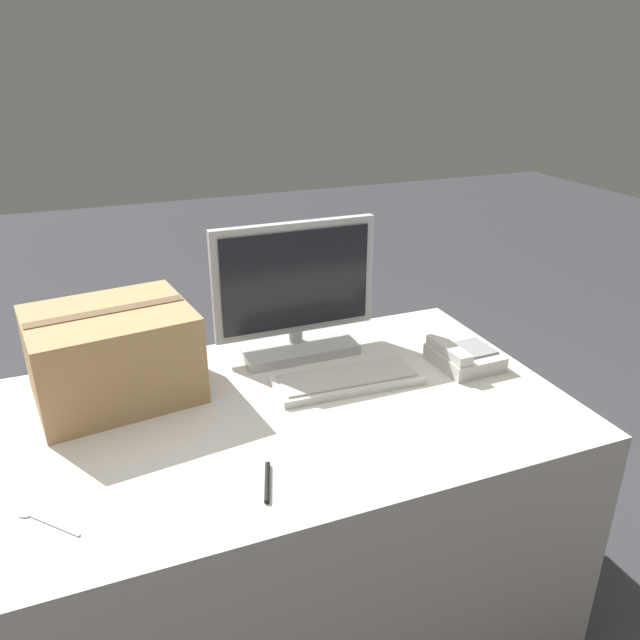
{
  "coord_description": "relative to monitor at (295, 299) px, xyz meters",
  "views": [
    {
      "loc": [
        -0.29,
        -1.36,
        1.62
      ],
      "look_at": [
        0.33,
        0.19,
        0.9
      ],
      "focal_mm": 35.0,
      "sensor_mm": 36.0,
      "label": 1
    }
  ],
  "objects": [
    {
      "name": "cardboard_box",
      "position": [
        -0.55,
        -0.08,
        -0.05
      ],
      "size": [
        0.45,
        0.39,
        0.25
      ],
      "rotation": [
        0.0,
        0.0,
        0.14
      ],
      "color": "tan",
      "rests_on": "office_desk"
    },
    {
      "name": "pen_marker",
      "position": [
        -0.28,
        -0.6,
        -0.17
      ],
      "size": [
        0.05,
        0.13,
        0.01
      ],
      "rotation": [
        0.0,
        0.0,
        1.25
      ],
      "color": "black",
      "rests_on": "office_desk"
    },
    {
      "name": "monitor",
      "position": [
        0.0,
        0.0,
        0.0
      ],
      "size": [
        0.51,
        0.21,
        0.41
      ],
      "color": "#B7B7B7",
      "rests_on": "office_desk"
    },
    {
      "name": "desk_phone",
      "position": [
        0.43,
        -0.28,
        -0.15
      ],
      "size": [
        0.18,
        0.19,
        0.08
      ],
      "rotation": [
        0.0,
        0.0,
        0.03
      ],
      "color": "beige",
      "rests_on": "office_desk"
    },
    {
      "name": "keyboard",
      "position": [
        0.06,
        -0.26,
        -0.16
      ],
      "size": [
        0.42,
        0.18,
        0.03
      ],
      "rotation": [
        0.0,
        0.0,
        -0.05
      ],
      "color": "beige",
      "rests_on": "office_desk"
    },
    {
      "name": "ground_plane",
      "position": [
        -0.3,
        -0.31,
        -0.93
      ],
      "size": [
        12.0,
        12.0,
        0.0
      ],
      "primitive_type": "plane",
      "color": "#38383D"
    },
    {
      "name": "spoon",
      "position": [
        -0.75,
        -0.53,
        -0.17
      ],
      "size": [
        0.13,
        0.14,
        0.0
      ],
      "rotation": [
        0.0,
        0.0,
        2.31
      ],
      "color": "silver",
      "rests_on": "office_desk"
    },
    {
      "name": "office_desk",
      "position": [
        -0.3,
        -0.31,
        -0.55
      ],
      "size": [
        1.8,
        0.9,
        0.75
      ],
      "color": "beige",
      "rests_on": "ground_plane"
    }
  ]
}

